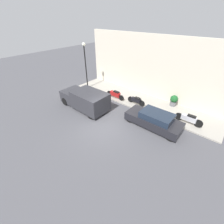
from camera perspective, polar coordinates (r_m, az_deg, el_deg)
name	(u,v)px	position (r m, az deg, el deg)	size (l,w,h in m)	color
ground_plane	(103,126)	(11.82, -3.34, -5.34)	(60.00, 60.00, 0.00)	#47474C
sidewalk	(139,100)	(15.36, 10.08, 4.34)	(3.20, 14.92, 0.12)	gray
building_facade	(151,68)	(15.69, 14.60, 16.01)	(0.30, 14.92, 5.94)	beige
parked_car	(154,120)	(11.89, 15.72, -2.82)	(1.70, 4.24, 1.27)	black
delivery_van	(85,99)	(13.86, -10.39, 4.91)	(2.05, 4.76, 1.75)	#2D2D33
scooter_silver	(189,119)	(13.07, 27.23, -2.28)	(0.30, 2.10, 0.80)	#B7B7BF
motorcycle_red	(115,94)	(15.27, 1.26, 6.79)	(0.30, 2.12, 0.80)	#B21E1E
motorcycle_black	(136,100)	(14.39, 9.21, 4.41)	(0.30, 1.82, 0.73)	black
streetlamp	(85,58)	(17.03, -10.25, 19.54)	(0.37, 0.37, 4.87)	black
potted_plant	(174,100)	(15.03, 22.46, 4.15)	(0.68, 0.68, 1.03)	slate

